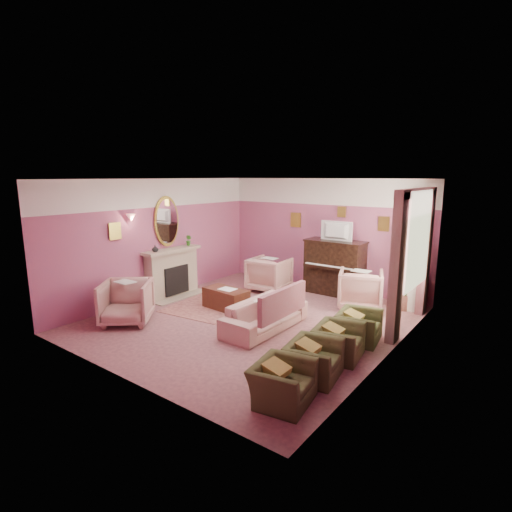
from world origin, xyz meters
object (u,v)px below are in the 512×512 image
Objects in this scene: piano at (334,268)px; olive_chair_b at (314,354)px; olive_chair_d at (359,321)px; coffee_table at (226,299)px; floral_armchair_left at (269,272)px; side_table at (413,293)px; floral_armchair_front at (126,300)px; sofa at (265,310)px; olive_chair_c at (339,336)px; olive_chair_a at (283,377)px; television at (335,230)px; floral_armchair_right at (360,287)px.

piano reaches higher than olive_chair_b.
piano is at bearing 124.42° from olive_chair_d.
olive_chair_b reaches higher than coffee_table.
floral_armchair_left is 3.39m from side_table.
floral_armchair_left is 3.67m from floral_armchair_front.
sofa is at bearing 29.99° from floral_armchair_front.
olive_chair_c is 1.00× the size of olive_chair_d.
sofa is 2.36× the size of olive_chair_b.
olive_chair_d is (0.00, 0.82, 0.00)m from olive_chair_c.
olive_chair_a is (1.62, -4.83, -0.30)m from piano.
olive_chair_d reaches higher than coffee_table.
piano is 1.48× the size of floral_armchair_left.
sofa is at bearing 170.79° from olive_chair_c.
olive_chair_d is at bearing 2.13° from coffee_table.
floral_armchair_left is 1.17× the size of olive_chair_b.
piano reaches higher than coffee_table.
olive_chair_c is (1.62, -3.14, -1.25)m from television.
olive_chair_c is at bearing -94.85° from side_table.
piano is 0.95m from television.
sofa is (-0.01, -2.92, -0.26)m from piano.
olive_chair_d is at bearing 90.00° from olive_chair_c.
piano is 1.18m from floral_armchair_right.
floral_armchair_front is at bearing -135.09° from side_table.
sofa is at bearing -90.11° from piano.
floral_armchair_right is at bearing 111.64° from olive_chair_d.
piano is at bearing 89.89° from sofa.
olive_chair_c is (0.00, 1.64, 0.00)m from olive_chair_a.
sofa is 2.36× the size of olive_chair_d.
sofa is at bearing -56.87° from floral_armchair_left.
piano is 4.33m from olive_chair_b.
floral_armchair_front is at bearing -132.57° from floral_armchair_right.
television is 0.85× the size of floral_armchair_left.
television is (0.00, -0.05, 0.95)m from piano.
piano reaches higher than floral_armchair_front.
olive_chair_a is at bearing -90.00° from olive_chair_c.
floral_armchair_left is at bearing 91.80° from coffee_table.
olive_chair_c is at bearing 15.43° from floral_armchair_front.
olive_chair_c is at bearing -9.21° from sofa.
floral_armchair_right is at bearing 67.02° from sofa.
floral_armchair_front is 4.01m from olive_chair_b.
television is at bearing 60.75° from floral_armchair_front.
olive_chair_b is at bearing -67.96° from piano.
floral_armchair_right is at bearing 99.20° from olive_chair_a.
olive_chair_a is at bearing -71.42° from piano.
olive_chair_a is 1.00× the size of olive_chair_d.
olive_chair_c and olive_chair_d have the same top height.
sofa is (1.37, -0.44, 0.16)m from coffee_table.
olive_chair_c is (1.62, -3.19, -0.30)m from piano.
olive_chair_a is at bearing -93.19° from side_table.
olive_chair_c is (3.05, -2.44, -0.12)m from floral_armchair_left.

